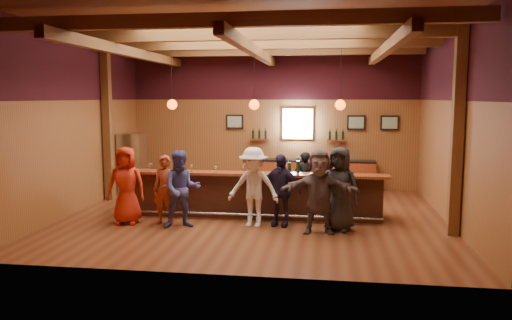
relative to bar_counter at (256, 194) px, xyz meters
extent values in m
plane|color=brown|center=(-0.02, -0.15, -0.52)|extent=(9.00, 9.00, 0.00)
cube|color=brown|center=(-0.02, 3.85, 1.73)|extent=(9.00, 0.04, 4.50)
cube|color=brown|center=(-0.02, -4.15, 1.73)|extent=(9.00, 0.04, 4.50)
cube|color=brown|center=(-4.52, -0.15, 1.73)|extent=(0.04, 8.00, 4.50)
cube|color=brown|center=(4.48, -0.15, 1.73)|extent=(0.04, 8.00, 4.50)
cube|color=brown|center=(-0.02, -0.15, 3.98)|extent=(9.00, 8.00, 0.04)
cube|color=black|center=(-0.02, 3.83, 3.13)|extent=(9.00, 0.01, 1.70)
cube|color=black|center=(-4.50, -0.15, 3.13)|extent=(0.01, 8.00, 1.70)
cube|color=black|center=(4.46, -0.15, 3.13)|extent=(0.01, 8.00, 1.70)
cube|color=brown|center=(-4.37, 1.35, 1.73)|extent=(0.22, 0.22, 4.50)
cube|color=brown|center=(4.33, -1.15, 1.73)|extent=(0.22, 0.22, 4.50)
cube|color=brown|center=(-0.02, -3.15, 3.68)|extent=(8.80, 0.20, 0.25)
cube|color=brown|center=(-0.02, -1.15, 3.68)|extent=(8.80, 0.20, 0.25)
cube|color=brown|center=(-0.02, 0.85, 3.68)|extent=(8.80, 0.20, 0.25)
cube|color=brown|center=(-0.02, 2.85, 3.68)|extent=(8.80, 0.20, 0.25)
cube|color=brown|center=(-3.02, -0.15, 3.43)|extent=(0.18, 7.80, 0.22)
cube|color=brown|center=(-0.02, -0.15, 3.43)|extent=(0.18, 7.80, 0.22)
cube|color=brown|center=(2.98, -0.15, 3.43)|extent=(0.18, 7.80, 0.22)
cube|color=black|center=(-0.02, -0.15, 0.00)|extent=(6.00, 0.60, 1.05)
cube|color=maroon|center=(-0.02, -0.33, 0.56)|extent=(6.30, 0.50, 0.06)
cube|color=black|center=(-0.02, 0.23, 0.40)|extent=(6.00, 0.48, 0.05)
cube|color=black|center=(-0.02, 0.23, -0.07)|extent=(6.00, 0.48, 0.90)
cube|color=silver|center=(1.98, 0.23, 0.36)|extent=(0.45, 0.40, 0.14)
cube|color=silver|center=(2.48, 0.23, 0.36)|extent=(0.45, 0.40, 0.14)
cylinder|color=silver|center=(-0.02, -0.57, -0.37)|extent=(6.00, 0.06, 0.06)
cube|color=maroon|center=(1.18, 3.57, -0.07)|extent=(4.00, 0.50, 0.90)
cube|color=black|center=(1.18, 3.57, 0.40)|extent=(4.00, 0.52, 0.05)
cube|color=silver|center=(0.78, 3.80, 1.53)|extent=(0.95, 0.08, 0.95)
cube|color=white|center=(0.78, 3.75, 1.53)|extent=(0.78, 0.01, 0.78)
cube|color=black|center=(-1.22, 3.79, 1.58)|extent=(0.55, 0.04, 0.45)
cube|color=silver|center=(-1.22, 3.77, 1.58)|extent=(0.45, 0.01, 0.35)
cube|color=black|center=(2.58, 3.79, 1.58)|extent=(0.55, 0.04, 0.45)
cube|color=silver|center=(2.58, 3.77, 1.58)|extent=(0.45, 0.01, 0.35)
cube|color=black|center=(3.58, 3.79, 1.58)|extent=(0.55, 0.04, 0.45)
cube|color=silver|center=(3.58, 3.77, 1.58)|extent=(0.45, 0.01, 0.35)
cube|color=maroon|center=(-0.42, 3.73, 1.03)|extent=(0.60, 0.18, 0.04)
cylinder|color=black|center=(-0.62, 3.73, 1.18)|extent=(0.07, 0.07, 0.26)
cylinder|color=black|center=(-0.42, 3.73, 1.18)|extent=(0.07, 0.07, 0.26)
cylinder|color=black|center=(-0.22, 3.73, 1.18)|extent=(0.07, 0.07, 0.26)
cube|color=maroon|center=(1.98, 3.73, 1.03)|extent=(0.60, 0.18, 0.04)
cylinder|color=black|center=(1.78, 3.73, 1.18)|extent=(0.07, 0.07, 0.26)
cylinder|color=black|center=(1.98, 3.73, 1.18)|extent=(0.07, 0.07, 0.26)
cylinder|color=black|center=(2.18, 3.73, 1.18)|extent=(0.07, 0.07, 0.26)
cylinder|color=black|center=(-2.02, -0.15, 2.80)|extent=(0.01, 0.01, 1.25)
sphere|color=#FF4D0C|center=(-2.02, -0.15, 2.18)|extent=(0.24, 0.24, 0.24)
cylinder|color=black|center=(-0.02, -0.15, 2.80)|extent=(0.01, 0.01, 1.25)
sphere|color=#FF4D0C|center=(-0.02, -0.15, 2.18)|extent=(0.24, 0.24, 0.24)
cylinder|color=black|center=(1.98, -0.15, 2.80)|extent=(0.01, 0.01, 1.25)
sphere|color=#FF4D0C|center=(1.98, -0.15, 2.18)|extent=(0.24, 0.24, 0.24)
cube|color=silver|center=(-4.12, 2.45, 0.38)|extent=(0.70, 0.70, 1.80)
imported|color=red|center=(-2.82, -1.17, 0.36)|extent=(0.92, 0.65, 1.77)
imported|color=#98351B|center=(-1.93, -1.07, 0.27)|extent=(0.58, 0.39, 1.58)
imported|color=#444788|center=(-1.46, -1.34, 0.34)|extent=(1.00, 0.89, 1.72)
imported|color=white|center=(0.09, -1.02, 0.37)|extent=(1.22, 0.79, 1.78)
imported|color=#211B36|center=(0.68, -0.90, 0.29)|extent=(1.02, 0.60, 1.63)
imported|color=#594947|center=(1.55, -1.38, 0.37)|extent=(1.69, 0.64, 1.79)
imported|color=black|center=(1.98, -1.09, 0.39)|extent=(1.03, 0.84, 1.82)
imported|color=black|center=(1.12, 1.09, 0.21)|extent=(0.63, 0.54, 1.47)
cylinder|color=brown|center=(0.02, -0.24, 0.70)|extent=(0.20, 0.20, 0.22)
cylinder|color=black|center=(0.83, -0.19, 0.71)|extent=(0.07, 0.07, 0.24)
cylinder|color=black|center=(0.83, -0.19, 0.87)|extent=(0.02, 0.02, 0.08)
cylinder|color=black|center=(1.03, -0.18, 0.73)|extent=(0.08, 0.08, 0.28)
cylinder|color=black|center=(1.03, -0.18, 0.92)|extent=(0.03, 0.03, 0.10)
cylinder|color=silver|center=(-2.51, -0.39, 0.59)|extent=(0.07, 0.07, 0.01)
cylinder|color=silver|center=(-2.51, -0.39, 0.65)|extent=(0.01, 0.01, 0.11)
sphere|color=silver|center=(-2.51, -0.39, 0.74)|extent=(0.09, 0.09, 0.09)
cylinder|color=silver|center=(-2.21, -0.34, 0.59)|extent=(0.07, 0.07, 0.01)
cylinder|color=silver|center=(-2.21, -0.34, 0.65)|extent=(0.01, 0.01, 0.10)
sphere|color=silver|center=(-2.21, -0.34, 0.73)|extent=(0.08, 0.08, 0.08)
cylinder|color=silver|center=(-1.51, -0.35, 0.59)|extent=(0.07, 0.07, 0.01)
cylinder|color=silver|center=(-1.51, -0.35, 0.64)|extent=(0.01, 0.01, 0.09)
sphere|color=silver|center=(-1.51, -0.35, 0.72)|extent=(0.07, 0.07, 0.07)
cylinder|color=silver|center=(-0.89, -0.43, 0.59)|extent=(0.06, 0.06, 0.01)
cylinder|color=silver|center=(-0.89, -0.43, 0.64)|extent=(0.01, 0.01, 0.09)
sphere|color=silver|center=(-0.89, -0.43, 0.71)|extent=(0.07, 0.07, 0.07)
cylinder|color=silver|center=(-0.25, -0.25, 0.59)|extent=(0.07, 0.07, 0.01)
cylinder|color=silver|center=(-0.25, -0.25, 0.65)|extent=(0.01, 0.01, 0.10)
sphere|color=silver|center=(-0.25, -0.25, 0.73)|extent=(0.08, 0.08, 0.08)
cylinder|color=silver|center=(0.55, -0.37, 0.59)|extent=(0.07, 0.07, 0.01)
cylinder|color=silver|center=(0.55, -0.37, 0.65)|extent=(0.01, 0.01, 0.11)
sphere|color=silver|center=(0.55, -0.37, 0.74)|extent=(0.08, 0.08, 0.08)
cylinder|color=silver|center=(1.56, -0.22, 0.59)|extent=(0.06, 0.06, 0.01)
cylinder|color=silver|center=(1.56, -0.22, 0.64)|extent=(0.01, 0.01, 0.09)
sphere|color=silver|center=(1.56, -0.22, 0.71)|extent=(0.07, 0.07, 0.07)
cylinder|color=silver|center=(1.77, -0.40, 0.59)|extent=(0.07, 0.07, 0.01)
cylinder|color=silver|center=(1.77, -0.40, 0.64)|extent=(0.01, 0.01, 0.10)
sphere|color=silver|center=(1.77, -0.40, 0.72)|extent=(0.08, 0.08, 0.08)
camera|label=1|loc=(1.67, -11.83, 2.36)|focal=35.00mm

